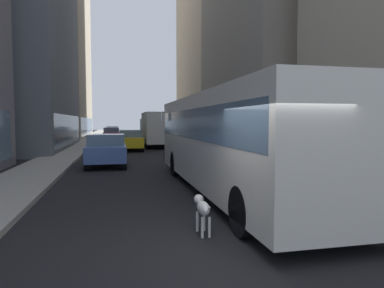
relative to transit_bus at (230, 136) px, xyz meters
The scene contains 15 objects.
ground_plane 30.43m from the transit_bus, 92.26° to the left, with size 120.00×120.00×0.00m, color black.
sidewalk_left 31.17m from the transit_bus, 102.81° to the left, with size 2.40×110.00×0.15m, color #9E9991.
sidewalk_right 30.73m from the transit_bus, 81.57° to the left, with size 2.40×110.00×0.15m, color #ADA89E.
building_left_far 45.63m from the transit_bus, 107.72° to the left, with size 11.25×21.67×33.86m.
building_right_far 40.86m from the transit_bus, 73.83° to the left, with size 8.49×18.84×31.36m.
transit_bus is the anchor object (origin of this frame).
car_blue_hatchback 8.52m from the transit_bus, 118.18° to the left, with size 1.91×4.08×1.62m.
car_black_suv 40.95m from the transit_bus, 87.76° to the left, with size 1.84×3.95×1.62m.
car_grey_wagon 39.29m from the transit_bus, 95.85° to the left, with size 1.72×4.69×1.62m.
car_red_coupe 29.19m from the transit_bus, 97.88° to the left, with size 1.76×4.65×1.62m.
car_white_van 34.57m from the transit_bus, 87.35° to the left, with size 1.85×4.34×1.62m.
car_yellow_taxi 17.18m from the transit_bus, 98.04° to the left, with size 1.76×4.77×1.62m.
box_truck 20.25m from the transit_bus, 90.00° to the left, with size 2.30×7.50×3.05m.
dalmatian_dog 4.39m from the transit_bus, 116.12° to the right, with size 0.22×0.96×0.72m.
pedestrian_in_coat 4.22m from the transit_bus, ahead, with size 0.34×0.34×1.69m.
Camera 1 is at (-2.32, -5.65, 2.23)m, focal length 32.00 mm.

